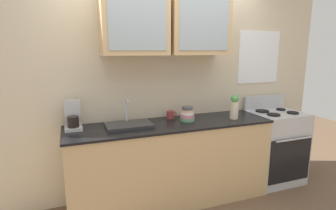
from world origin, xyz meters
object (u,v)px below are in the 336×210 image
at_px(bowl_stack, 187,114).
at_px(coffee_maker, 73,118).
at_px(stove_range, 274,146).
at_px(cup_near_sink, 170,115).
at_px(sink_faucet, 129,124).
at_px(vase, 234,107).

relative_size(bowl_stack, coffee_maker, 0.56).
bearing_deg(coffee_maker, stove_range, -3.57).
xyz_separation_m(stove_range, cup_near_sink, (-1.38, 0.20, 0.50)).
bearing_deg(coffee_maker, bowl_stack, -5.39).
bearing_deg(sink_faucet, stove_range, -1.26).
bearing_deg(vase, sink_faucet, 174.89).
relative_size(sink_faucet, coffee_maker, 1.64).
xyz_separation_m(vase, coffee_maker, (-1.76, 0.22, -0.03)).
bearing_deg(coffee_maker, cup_near_sink, 2.37).
height_order(sink_faucet, coffee_maker, coffee_maker).
relative_size(vase, cup_near_sink, 2.34).
bearing_deg(stove_range, coffee_maker, 176.43).
relative_size(stove_range, coffee_maker, 3.81).
relative_size(bowl_stack, cup_near_sink, 1.35).
relative_size(cup_near_sink, coffee_maker, 0.41).
distance_m(sink_faucet, vase, 1.22).
xyz_separation_m(sink_faucet, bowl_stack, (0.67, -0.00, 0.05)).
xyz_separation_m(stove_range, sink_faucet, (-1.91, 0.04, 0.48)).
height_order(sink_faucet, cup_near_sink, sink_faucet).
height_order(vase, cup_near_sink, vase).
bearing_deg(stove_range, cup_near_sink, 171.87).
height_order(stove_range, cup_near_sink, stove_range).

